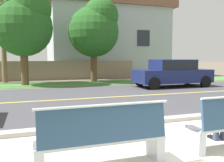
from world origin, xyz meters
name	(u,v)px	position (x,y,z in m)	size (l,w,h in m)	color
ground_plane	(82,93)	(0.00, 8.00, 0.00)	(140.00, 140.00, 0.00)	#665B4C
sidewalk_pavement	(174,155)	(0.00, 0.40, 0.01)	(44.00, 3.60, 0.01)	beige
curb_edge	(130,123)	(0.00, 2.35, 0.06)	(44.00, 0.30, 0.11)	#ADA89E
street_asphalt	(89,98)	(0.00, 6.50, 0.00)	(52.00, 8.00, 0.01)	#424247
road_centre_line	(89,98)	(0.00, 6.50, 0.01)	(48.00, 0.14, 0.01)	#E0CC4C
far_verge_grass	(68,84)	(0.00, 12.31, 0.01)	(48.00, 2.80, 0.02)	#478438
bench_left	(103,139)	(-1.30, 0.31, 0.46)	(1.96, 0.48, 1.01)	silver
car_navy_near	(172,72)	(5.39, 8.90, 0.85)	(4.30, 1.86, 1.54)	navy
shade_tree_far_left	(25,23)	(-2.41, 12.35, 3.67)	(3.42, 3.42, 5.65)	brown
shade_tree_left	(95,28)	(1.97, 12.85, 3.59)	(3.35, 3.35, 5.53)	brown
garden_wall	(51,70)	(-0.76, 15.48, 0.70)	(13.00, 0.36, 1.40)	gray
house_across_street	(106,40)	(4.52, 18.68, 3.29)	(10.84, 6.91, 6.49)	#A3ADB2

